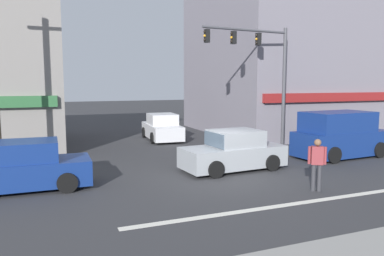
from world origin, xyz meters
TOP-DOWN VIEW (x-y plane):
  - ground_plane at (0.00, 0.00)m, footprint 120.00×120.00m
  - lane_marking_stripe at (0.00, -3.50)m, footprint 9.00×0.24m
  - building_right_corner at (11.53, 10.65)m, footprint 13.87×11.13m
  - street_tree at (7.45, 7.47)m, footprint 3.90×3.90m
  - utility_pole_far_right at (7.86, 7.83)m, footprint 1.40×0.22m
  - traffic_light_mast at (4.37, 4.23)m, footprint 4.88×0.58m
  - sedan_approaching_near at (0.90, 0.89)m, footprint 4.22×2.12m
  - sedan_crossing_center at (-6.63, 0.92)m, footprint 4.13×1.94m
  - sedan_parked_curbside at (0.66, 9.49)m, footprint 2.09×4.21m
  - van_waiting_far at (6.69, 1.31)m, footprint 4.71×2.28m
  - pedestrian_mid_crossing at (1.94, -2.70)m, footprint 0.50×0.38m

SIDE VIEW (x-z plane):
  - ground_plane at x=0.00m, z-range 0.00..0.00m
  - lane_marking_stripe at x=0.00m, z-range 0.00..0.01m
  - sedan_approaching_near at x=0.90m, z-range -0.08..1.50m
  - sedan_crossing_center at x=-6.63m, z-range -0.08..1.50m
  - sedan_parked_curbside at x=0.66m, z-range -0.08..1.50m
  - pedestrian_mid_crossing at x=1.94m, z-range 0.11..1.78m
  - van_waiting_far at x=6.69m, z-range -0.05..2.06m
  - street_tree at x=7.45m, z-range 0.86..6.49m
  - traffic_light_mast at x=4.37m, z-range 1.20..7.40m
  - utility_pole_far_right at x=7.86m, z-range 0.15..8.81m
  - building_right_corner at x=11.53m, z-range 0.00..10.35m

